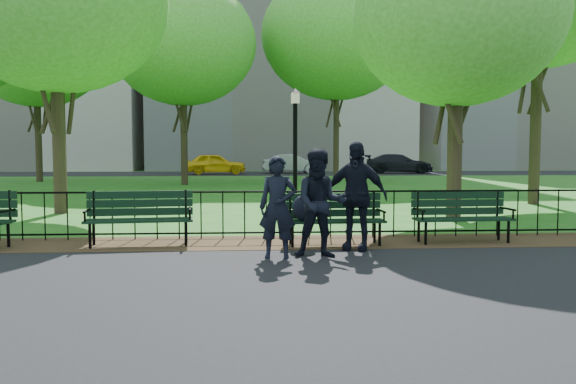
{
  "coord_description": "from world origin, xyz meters",
  "views": [
    {
      "loc": [
        -0.88,
        -8.33,
        1.6
      ],
      "look_at": [
        -0.23,
        1.5,
        0.91
      ],
      "focal_mm": 35.0,
      "sensor_mm": 36.0,
      "label": 1
    }
  ],
  "objects": [
    {
      "name": "apartment_east",
      "position": [
        26.0,
        48.0,
        12.0
      ],
      "size": [
        20.0,
        15.0,
        24.0
      ],
      "primitive_type": "cube",
      "color": "beige",
      "rests_on": "ground"
    },
    {
      "name": "far_street",
      "position": [
        0.0,
        35.0,
        0.01
      ],
      "size": [
        70.0,
        9.0,
        0.01
      ],
      "primitive_type": "cube",
      "color": "black",
      "rests_on": "ground"
    },
    {
      "name": "park_bench_main",
      "position": [
        0.3,
        1.14,
        0.61
      ],
      "size": [
        1.73,
        0.58,
        0.97
      ],
      "rotation": [
        0.0,
        0.0,
        0.03
      ],
      "color": "black",
      "rests_on": "ground"
    },
    {
      "name": "iron_fence",
      "position": [
        0.0,
        2.0,
        0.5
      ],
      "size": [
        24.06,
        0.06,
        1.0
      ],
      "color": "black",
      "rests_on": "ground"
    },
    {
      "name": "person_mid",
      "position": [
        0.17,
        0.07,
        0.84
      ],
      "size": [
        0.83,
        0.48,
        1.65
      ],
      "primitive_type": "imported",
      "rotation": [
        0.0,
        0.0,
        -0.08
      ],
      "color": "black",
      "rests_on": "asphalt_path"
    },
    {
      "name": "tree_far_e",
      "position": [
        3.81,
        22.36,
        7.96
      ],
      "size": [
        8.22,
        8.22,
        11.46
      ],
      "color": "#2D2116",
      "rests_on": "ground"
    },
    {
      "name": "person_left",
      "position": [
        -0.48,
        0.05,
        0.78
      ],
      "size": [
        0.61,
        0.45,
        1.54
      ],
      "primitive_type": "imported",
      "rotation": [
        0.0,
        0.0,
        -0.16
      ],
      "color": "black",
      "rests_on": "asphalt_path"
    },
    {
      "name": "apartment_mid",
      "position": [
        2.0,
        48.0,
        15.0
      ],
      "size": [
        24.0,
        15.0,
        30.0
      ],
      "primitive_type": "cube",
      "color": "beige",
      "rests_on": "ground"
    },
    {
      "name": "sedan_silver",
      "position": [
        2.25,
        34.82,
        0.76
      ],
      "size": [
        4.62,
        1.9,
        1.49
      ],
      "primitive_type": "imported",
      "rotation": [
        0.0,
        0.0,
        1.64
      ],
      "color": "#93959A",
      "rests_on": "far_street"
    },
    {
      "name": "apartment_west",
      "position": [
        -22.0,
        48.0,
        13.0
      ],
      "size": [
        22.0,
        15.0,
        26.0
      ],
      "primitive_type": "cube",
      "color": "beige",
      "rests_on": "ground"
    },
    {
      "name": "tree_near_e",
      "position": [
        4.02,
        4.9,
        4.8
      ],
      "size": [
        4.97,
        4.97,
        6.92
      ],
      "color": "#2D2116",
      "rests_on": "ground"
    },
    {
      "name": "tree_far_w",
      "position": [
        -12.55,
        23.51,
        7.3
      ],
      "size": [
        7.55,
        7.55,
        10.52
      ],
      "color": "#2D2116",
      "rests_on": "ground"
    },
    {
      "name": "park_bench_right_a",
      "position": [
        2.84,
        1.35,
        0.56
      ],
      "size": [
        1.75,
        0.62,
        0.98
      ],
      "rotation": [
        0.0,
        0.0,
        0.05
      ],
      "color": "black",
      "rests_on": "ground"
    },
    {
      "name": "person_right",
      "position": [
        0.82,
        0.69,
        0.9
      ],
      "size": [
        1.12,
        0.78,
        1.77
      ],
      "primitive_type": "imported",
      "rotation": [
        0.0,
        0.0,
        -0.39
      ],
      "color": "black",
      "rests_on": "asphalt_path"
    },
    {
      "name": "tree_far_c",
      "position": [
        -4.18,
        19.91,
        6.98
      ],
      "size": [
        7.21,
        7.21,
        10.05
      ],
      "color": "#2D2116",
      "rests_on": "ground"
    },
    {
      "name": "lamppost",
      "position": [
        0.2,
        5.33,
        1.72
      ],
      "size": [
        0.28,
        0.28,
        3.16
      ],
      "color": "black",
      "rests_on": "ground"
    },
    {
      "name": "ground",
      "position": [
        0.0,
        0.0,
        0.0
      ],
      "size": [
        120.0,
        120.0,
        0.0
      ],
      "primitive_type": "plane",
      "color": "#23671B"
    },
    {
      "name": "dirt_strip",
      "position": [
        0.0,
        1.5,
        0.01
      ],
      "size": [
        60.0,
        1.6,
        0.01
      ],
      "primitive_type": "cube",
      "color": "#3C2718",
      "rests_on": "ground"
    },
    {
      "name": "taxi",
      "position": [
        -3.52,
        33.53,
        0.79
      ],
      "size": [
        4.72,
        2.3,
        1.55
      ],
      "primitive_type": "imported",
      "rotation": [
        0.0,
        0.0,
        1.68
      ],
      "color": "yellow",
      "rests_on": "far_street"
    },
    {
      "name": "sedan_dark",
      "position": [
        10.58,
        34.49,
        0.76
      ],
      "size": [
        5.37,
        2.73,
        1.49
      ],
      "primitive_type": "imported",
      "rotation": [
        0.0,
        0.0,
        1.44
      ],
      "color": "black",
      "rests_on": "far_street"
    },
    {
      "name": "park_bench_left_a",
      "position": [
        -2.79,
        1.4,
        0.58
      ],
      "size": [
        1.84,
        0.73,
        1.02
      ],
      "rotation": [
        0.0,
        0.0,
        0.1
      ],
      "color": "black",
      "rests_on": "ground"
    },
    {
      "name": "asphalt_path",
      "position": [
        0.0,
        -3.4,
        0.01
      ],
      "size": [
        60.0,
        9.2,
        0.01
      ],
      "primitive_type": "cube",
      "color": "black",
      "rests_on": "ground"
    }
  ]
}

